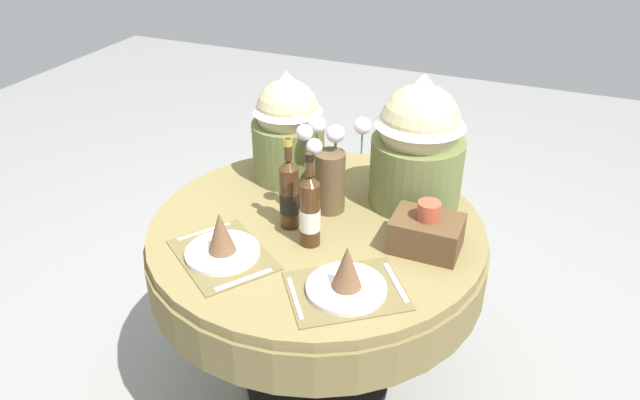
{
  "coord_description": "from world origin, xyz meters",
  "views": [
    {
      "loc": [
        0.69,
        -1.62,
        1.91
      ],
      "look_at": [
        0.0,
        0.03,
        0.86
      ],
      "focal_mm": 33.7,
      "sensor_mm": 36.0,
      "label": 1
    }
  ],
  "objects_px": {
    "place_setting_left": "(222,243)",
    "gift_tub_back_right": "(419,137)",
    "gift_tub_back_left": "(288,123)",
    "place_setting_right": "(347,279)",
    "woven_basket_side_right": "(426,232)",
    "wine_bottle_left": "(310,210)",
    "dining_table": "(317,254)",
    "flower_vase": "(330,166)",
    "wine_bottle_centre": "(289,194)"
  },
  "relations": [
    {
      "from": "place_setting_left",
      "to": "gift_tub_back_right",
      "type": "height_order",
      "value": "gift_tub_back_right"
    },
    {
      "from": "flower_vase",
      "to": "gift_tub_back_right",
      "type": "bearing_deg",
      "value": 32.84
    },
    {
      "from": "gift_tub_back_right",
      "to": "dining_table",
      "type": "bearing_deg",
      "value": -133.51
    },
    {
      "from": "place_setting_right",
      "to": "flower_vase",
      "type": "height_order",
      "value": "flower_vase"
    },
    {
      "from": "flower_vase",
      "to": "woven_basket_side_right",
      "type": "xyz_separation_m",
      "value": [
        0.38,
        -0.11,
        -0.11
      ]
    },
    {
      "from": "dining_table",
      "to": "flower_vase",
      "type": "xyz_separation_m",
      "value": [
        0.0,
        0.11,
        0.31
      ]
    },
    {
      "from": "place_setting_right",
      "to": "wine_bottle_centre",
      "type": "distance_m",
      "value": 0.41
    },
    {
      "from": "dining_table",
      "to": "woven_basket_side_right",
      "type": "distance_m",
      "value": 0.43
    },
    {
      "from": "gift_tub_back_left",
      "to": "wine_bottle_left",
      "type": "bearing_deg",
      "value": -56.39
    },
    {
      "from": "place_setting_left",
      "to": "place_setting_right",
      "type": "bearing_deg",
      "value": -2.04
    },
    {
      "from": "dining_table",
      "to": "wine_bottle_left",
      "type": "distance_m",
      "value": 0.29
    },
    {
      "from": "place_setting_right",
      "to": "wine_bottle_left",
      "type": "xyz_separation_m",
      "value": [
        -0.2,
        0.19,
        0.08
      ]
    },
    {
      "from": "wine_bottle_left",
      "to": "woven_basket_side_right",
      "type": "height_order",
      "value": "wine_bottle_left"
    },
    {
      "from": "wine_bottle_left",
      "to": "woven_basket_side_right",
      "type": "bearing_deg",
      "value": 17.78
    },
    {
      "from": "place_setting_left",
      "to": "woven_basket_side_right",
      "type": "bearing_deg",
      "value": 25.98
    },
    {
      "from": "flower_vase",
      "to": "wine_bottle_left",
      "type": "bearing_deg",
      "value": -83.88
    },
    {
      "from": "gift_tub_back_left",
      "to": "place_setting_right",
      "type": "bearing_deg",
      "value": -51.71
    },
    {
      "from": "place_setting_left",
      "to": "woven_basket_side_right",
      "type": "height_order",
      "value": "woven_basket_side_right"
    },
    {
      "from": "wine_bottle_left",
      "to": "dining_table",
      "type": "bearing_deg",
      "value": 102.67
    },
    {
      "from": "flower_vase",
      "to": "gift_tub_back_right",
      "type": "relative_size",
      "value": 0.73
    },
    {
      "from": "woven_basket_side_right",
      "to": "place_setting_right",
      "type": "bearing_deg",
      "value": -117.9
    },
    {
      "from": "flower_vase",
      "to": "wine_bottle_left",
      "type": "height_order",
      "value": "flower_vase"
    },
    {
      "from": "wine_bottle_centre",
      "to": "wine_bottle_left",
      "type": "bearing_deg",
      "value": -33.77
    },
    {
      "from": "dining_table",
      "to": "wine_bottle_centre",
      "type": "distance_m",
      "value": 0.28
    },
    {
      "from": "gift_tub_back_right",
      "to": "woven_basket_side_right",
      "type": "distance_m",
      "value": 0.36
    },
    {
      "from": "flower_vase",
      "to": "woven_basket_side_right",
      "type": "bearing_deg",
      "value": -16.49
    },
    {
      "from": "dining_table",
      "to": "place_setting_right",
      "type": "distance_m",
      "value": 0.42
    },
    {
      "from": "place_setting_left",
      "to": "gift_tub_back_right",
      "type": "relative_size",
      "value": 0.87
    },
    {
      "from": "flower_vase",
      "to": "gift_tub_back_right",
      "type": "height_order",
      "value": "gift_tub_back_right"
    },
    {
      "from": "gift_tub_back_left",
      "to": "woven_basket_side_right",
      "type": "relative_size",
      "value": 1.95
    },
    {
      "from": "flower_vase",
      "to": "wine_bottle_centre",
      "type": "distance_m",
      "value": 0.18
    },
    {
      "from": "wine_bottle_centre",
      "to": "place_setting_left",
      "type": "bearing_deg",
      "value": -117.08
    },
    {
      "from": "wine_bottle_left",
      "to": "wine_bottle_centre",
      "type": "distance_m",
      "value": 0.13
    },
    {
      "from": "place_setting_right",
      "to": "gift_tub_back_left",
      "type": "xyz_separation_m",
      "value": [
        -0.46,
        0.59,
        0.18
      ]
    },
    {
      "from": "wine_bottle_centre",
      "to": "gift_tub_back_right",
      "type": "xyz_separation_m",
      "value": [
        0.35,
        0.33,
        0.13
      ]
    },
    {
      "from": "place_setting_right",
      "to": "gift_tub_back_left",
      "type": "relative_size",
      "value": 0.99
    },
    {
      "from": "flower_vase",
      "to": "wine_bottle_centre",
      "type": "relative_size",
      "value": 1.09
    },
    {
      "from": "flower_vase",
      "to": "gift_tub_back_left",
      "type": "height_order",
      "value": "gift_tub_back_left"
    },
    {
      "from": "place_setting_left",
      "to": "gift_tub_back_left",
      "type": "xyz_separation_m",
      "value": [
        -0.03,
        0.57,
        0.18
      ]
    },
    {
      "from": "woven_basket_side_right",
      "to": "wine_bottle_left",
      "type": "bearing_deg",
      "value": -162.22
    },
    {
      "from": "gift_tub_back_right",
      "to": "woven_basket_side_right",
      "type": "height_order",
      "value": "gift_tub_back_right"
    },
    {
      "from": "flower_vase",
      "to": "wine_bottle_centre",
      "type": "height_order",
      "value": "flower_vase"
    },
    {
      "from": "dining_table",
      "to": "wine_bottle_centre",
      "type": "xyz_separation_m",
      "value": [
        -0.08,
        -0.05,
        0.26
      ]
    },
    {
      "from": "dining_table",
      "to": "gift_tub_back_left",
      "type": "distance_m",
      "value": 0.52
    },
    {
      "from": "gift_tub_back_left",
      "to": "woven_basket_side_right",
      "type": "height_order",
      "value": "gift_tub_back_left"
    },
    {
      "from": "wine_bottle_left",
      "to": "woven_basket_side_right",
      "type": "xyz_separation_m",
      "value": [
        0.36,
        0.11,
        -0.06
      ]
    },
    {
      "from": "gift_tub_back_left",
      "to": "gift_tub_back_right",
      "type": "distance_m",
      "value": 0.51
    },
    {
      "from": "gift_tub_back_left",
      "to": "gift_tub_back_right",
      "type": "relative_size",
      "value": 0.88
    },
    {
      "from": "place_setting_left",
      "to": "gift_tub_back_right",
      "type": "xyz_separation_m",
      "value": [
        0.47,
        0.57,
        0.21
      ]
    },
    {
      "from": "dining_table",
      "to": "gift_tub_back_left",
      "type": "relative_size",
      "value": 2.76
    }
  ]
}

